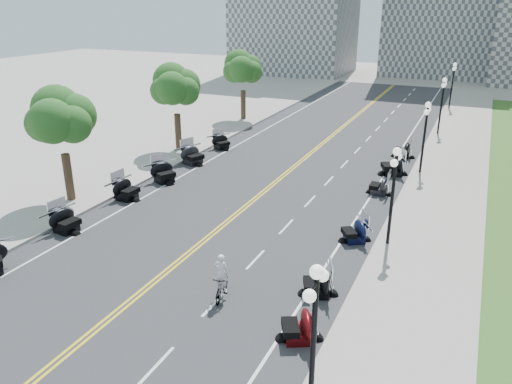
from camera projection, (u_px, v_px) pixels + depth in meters
The scene contains 45 objects.
ground at pixel (197, 247), 24.78m from camera, with size 160.00×160.00×0.00m, color gray.
road at pixel (274, 183), 33.27m from camera, with size 16.00×90.00×0.01m, color #333335.
centerline_yellow_a at pixel (272, 183), 33.31m from camera, with size 0.12×90.00×0.00m, color yellow.
centerline_yellow_b at pixel (276, 184), 33.22m from camera, with size 0.12×90.00×0.00m, color yellow.
edge_line_north at pixel (370, 198), 30.80m from camera, with size 0.12×90.00×0.00m, color white.
edge_line_south at pixel (192, 171), 35.73m from camera, with size 0.12×90.00×0.00m, color white.
lane_dash_4 at pixel (157, 365), 16.75m from camera, with size 0.12×2.00×0.00m, color white.
lane_dash_5 at pixel (214, 303), 20.15m from camera, with size 0.12×2.00×0.00m, color white.
lane_dash_6 at pixel (255, 259), 23.54m from camera, with size 0.12×2.00×0.00m, color white.
lane_dash_7 at pixel (286, 227), 26.94m from camera, with size 0.12×2.00×0.00m, color white.
lane_dash_8 at pixel (310, 201), 30.33m from camera, with size 0.12×2.00×0.00m, color white.
lane_dash_9 at pixel (329, 181), 33.73m from camera, with size 0.12×2.00×0.00m, color white.
lane_dash_10 at pixel (344, 164), 37.12m from camera, with size 0.12×2.00×0.00m, color white.
lane_dash_11 at pixel (357, 150), 40.52m from camera, with size 0.12×2.00×0.00m, color white.
lane_dash_12 at pixel (368, 139), 43.91m from camera, with size 0.12×2.00×0.00m, color white.
lane_dash_13 at pixel (378, 129), 47.31m from camera, with size 0.12×2.00×0.00m, color white.
lane_dash_14 at pixel (386, 120), 50.70m from camera, with size 0.12×2.00×0.00m, color white.
lane_dash_15 at pixel (393, 112), 54.10m from camera, with size 0.12×2.00×0.00m, color white.
lane_dash_16 at pixel (399, 106), 57.49m from camera, with size 0.12×2.00×0.00m, color white.
lane_dash_17 at pixel (405, 100), 60.89m from camera, with size 0.12×2.00×0.00m, color white.
lane_dash_18 at pixel (410, 94), 64.28m from camera, with size 0.12×2.00×0.00m, color white.
lane_dash_19 at pixel (414, 90), 67.68m from camera, with size 0.12×2.00×0.00m, color white.
sidewalk_north at pixel (439, 208), 29.19m from camera, with size 5.00×90.00×0.15m, color #9E9991.
sidewalk_south at pixel (144, 162), 37.29m from camera, with size 5.00×90.00×0.15m, color #9E9991.
street_lamp_1 at pixel (313, 345), 13.73m from camera, with size 0.50×1.20×4.90m, color black, non-canonical shape.
street_lamp_2 at pixel (392, 198), 23.92m from camera, with size 0.50×1.20×4.90m, color black, non-canonical shape.
street_lamp_3 at pixel (424, 138), 34.10m from camera, with size 0.50×1.20×4.90m, color black, non-canonical shape.
street_lamp_4 at pixel (441, 106), 44.29m from camera, with size 0.50×1.20×4.90m, color black, non-canonical shape.
street_lamp_5 at pixel (452, 86), 54.47m from camera, with size 0.50×1.20×4.90m, color black, non-canonical shape.
tree_2 at pixel (61, 125), 28.62m from camera, with size 4.80×4.80×9.20m, color #235619, non-canonical shape.
tree_3 at pixel (176, 92), 38.80m from camera, with size 4.80×4.80×9.20m, color #235619, non-canonical shape.
tree_4 at pixel (243, 72), 48.99m from camera, with size 4.80×4.80×9.20m, color #235619, non-canonical shape.
motorcycle_n_4 at pixel (299, 324), 17.80m from camera, with size 1.86×1.86×1.30m, color #590A0C, non-canonical shape.
motorcycle_n_5 at pixel (318, 282), 20.54m from camera, with size 1.79×1.79×1.25m, color black, non-canonical shape.
motorcycle_n_6 at pixel (355, 230), 25.11m from camera, with size 1.81×1.81×1.27m, color black, non-canonical shape.
motorcycle_n_8 at pixel (380, 185), 31.23m from camera, with size 1.83×1.83×1.28m, color black, non-canonical shape.
motorcycle_n_9 at pixel (393, 164), 34.61m from camera, with size 2.23×2.23×1.56m, color black, non-canonical shape.
motorcycle_n_10 at pixel (403, 149), 38.51m from camera, with size 1.95×1.95×1.36m, color black, non-canonical shape.
motorcycle_s_5 at pixel (65, 220), 26.15m from camera, with size 1.98×1.98×1.39m, color black, non-canonical shape.
motorcycle_s_6 at pixel (126, 188), 30.40m from camera, with size 2.04×2.04×1.43m, color black, non-canonical shape.
motorcycle_s_7 at pixel (164, 171), 33.29m from camera, with size 2.12×2.12×1.48m, color black, non-canonical shape.
motorcycle_s_8 at pixel (193, 154), 36.91m from camera, with size 2.17×2.17×1.52m, color black, non-canonical shape.
motorcycle_s_9 at pixel (221, 141), 40.68m from camera, with size 1.86×1.86×1.30m, color black, non-canonical shape.
bicycle at pixel (222, 286), 20.38m from camera, with size 0.52×1.83×1.10m, color #A51414.
cyclist_rider at pixel (221, 256), 19.88m from camera, with size 0.60×0.39×1.65m, color silver.
Camera 1 is at (11.83, -18.92, 11.50)m, focal length 35.00 mm.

